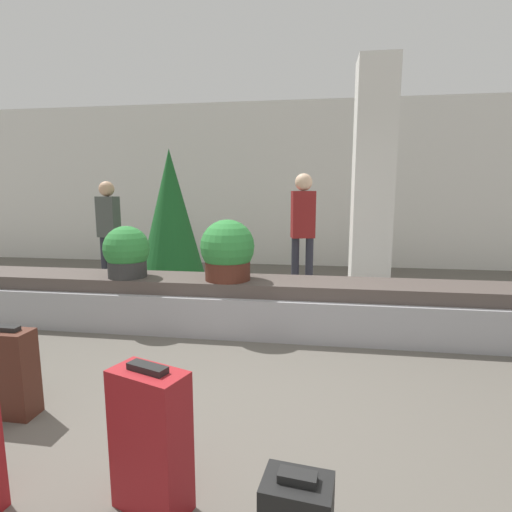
{
  "coord_description": "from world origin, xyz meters",
  "views": [
    {
      "loc": [
        0.61,
        -2.37,
        1.47
      ],
      "look_at": [
        0.0,
        1.71,
        0.8
      ],
      "focal_mm": 28.0,
      "sensor_mm": 36.0,
      "label": 1
    }
  ],
  "objects_px": {
    "pillar": "(372,182)",
    "suitcase_4": "(11,373)",
    "traveler_1": "(303,223)",
    "decorated_tree": "(171,216)",
    "suitcase_1": "(151,440)",
    "potted_plant_1": "(127,253)",
    "potted_plant_0": "(227,251)",
    "traveler_0": "(109,225)"
  },
  "relations": [
    {
      "from": "suitcase_1",
      "to": "potted_plant_1",
      "type": "relative_size",
      "value": 1.28
    },
    {
      "from": "potted_plant_0",
      "to": "traveler_1",
      "type": "distance_m",
      "value": 1.78
    },
    {
      "from": "suitcase_1",
      "to": "potted_plant_1",
      "type": "distance_m",
      "value": 2.78
    },
    {
      "from": "pillar",
      "to": "potted_plant_0",
      "type": "distance_m",
      "value": 2.47
    },
    {
      "from": "traveler_1",
      "to": "traveler_0",
      "type": "bearing_deg",
      "value": -15.18
    },
    {
      "from": "suitcase_4",
      "to": "potted_plant_0",
      "type": "height_order",
      "value": "potted_plant_0"
    },
    {
      "from": "suitcase_1",
      "to": "potted_plant_0",
      "type": "distance_m",
      "value": 2.51
    },
    {
      "from": "traveler_0",
      "to": "traveler_1",
      "type": "distance_m",
      "value": 2.96
    },
    {
      "from": "pillar",
      "to": "potted_plant_1",
      "type": "distance_m",
      "value": 3.34
    },
    {
      "from": "pillar",
      "to": "suitcase_4",
      "type": "distance_m",
      "value": 4.62
    },
    {
      "from": "suitcase_4",
      "to": "decorated_tree",
      "type": "height_order",
      "value": "decorated_tree"
    },
    {
      "from": "potted_plant_0",
      "to": "potted_plant_1",
      "type": "bearing_deg",
      "value": -178.51
    },
    {
      "from": "potted_plant_1",
      "to": "decorated_tree",
      "type": "height_order",
      "value": "decorated_tree"
    },
    {
      "from": "traveler_0",
      "to": "decorated_tree",
      "type": "relative_size",
      "value": 0.78
    },
    {
      "from": "pillar",
      "to": "suitcase_4",
      "type": "xyz_separation_m",
      "value": [
        -2.71,
        -3.5,
        -1.3
      ]
    },
    {
      "from": "traveler_0",
      "to": "pillar",
      "type": "bearing_deg",
      "value": 11.0
    },
    {
      "from": "suitcase_4",
      "to": "potted_plant_1",
      "type": "xyz_separation_m",
      "value": [
        -0.06,
        1.81,
        0.52
      ]
    },
    {
      "from": "potted_plant_1",
      "to": "decorated_tree",
      "type": "bearing_deg",
      "value": 92.58
    },
    {
      "from": "suitcase_4",
      "to": "traveler_0",
      "type": "distance_m",
      "value": 3.76
    },
    {
      "from": "potted_plant_0",
      "to": "suitcase_4",
      "type": "bearing_deg",
      "value": -119.83
    },
    {
      "from": "pillar",
      "to": "potted_plant_0",
      "type": "relative_size",
      "value": 5.04
    },
    {
      "from": "suitcase_1",
      "to": "suitcase_4",
      "type": "height_order",
      "value": "suitcase_1"
    },
    {
      "from": "suitcase_1",
      "to": "potted_plant_0",
      "type": "xyz_separation_m",
      "value": [
        -0.18,
        2.45,
        0.51
      ]
    },
    {
      "from": "suitcase_1",
      "to": "decorated_tree",
      "type": "relative_size",
      "value": 0.34
    },
    {
      "from": "potted_plant_0",
      "to": "traveler_1",
      "type": "relative_size",
      "value": 0.37
    },
    {
      "from": "potted_plant_0",
      "to": "traveler_1",
      "type": "bearing_deg",
      "value": 65.82
    },
    {
      "from": "traveler_0",
      "to": "decorated_tree",
      "type": "height_order",
      "value": "decorated_tree"
    },
    {
      "from": "traveler_1",
      "to": "potted_plant_1",
      "type": "bearing_deg",
      "value": 27.72
    },
    {
      "from": "suitcase_4",
      "to": "potted_plant_1",
      "type": "distance_m",
      "value": 1.88
    },
    {
      "from": "traveler_1",
      "to": "decorated_tree",
      "type": "relative_size",
      "value": 0.83
    },
    {
      "from": "traveler_0",
      "to": "decorated_tree",
      "type": "xyz_separation_m",
      "value": [
        1.05,
        -0.14,
        0.16
      ]
    },
    {
      "from": "suitcase_4",
      "to": "traveler_0",
      "type": "height_order",
      "value": "traveler_0"
    },
    {
      "from": "pillar",
      "to": "traveler_0",
      "type": "xyz_separation_m",
      "value": [
        -3.89,
        0.0,
        -0.63
      ]
    },
    {
      "from": "pillar",
      "to": "suitcase_4",
      "type": "height_order",
      "value": "pillar"
    },
    {
      "from": "pillar",
      "to": "traveler_1",
      "type": "bearing_deg",
      "value": -176.93
    },
    {
      "from": "suitcase_1",
      "to": "traveler_0",
      "type": "distance_m",
      "value": 4.81
    },
    {
      "from": "suitcase_4",
      "to": "decorated_tree",
      "type": "relative_size",
      "value": 0.3
    },
    {
      "from": "potted_plant_1",
      "to": "traveler_0",
      "type": "relative_size",
      "value": 0.34
    },
    {
      "from": "pillar",
      "to": "decorated_tree",
      "type": "height_order",
      "value": "pillar"
    },
    {
      "from": "traveler_1",
      "to": "decorated_tree",
      "type": "height_order",
      "value": "decorated_tree"
    },
    {
      "from": "suitcase_1",
      "to": "traveler_0",
      "type": "height_order",
      "value": "traveler_0"
    },
    {
      "from": "suitcase_1",
      "to": "potted_plant_1",
      "type": "height_order",
      "value": "potted_plant_1"
    }
  ]
}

